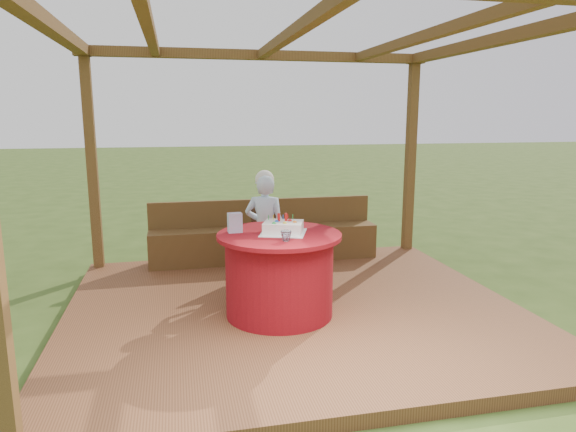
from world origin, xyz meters
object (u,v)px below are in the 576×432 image
(table, at_px, (279,274))
(birthday_cake, at_px, (283,227))
(elderly_woman, at_px, (265,227))
(gift_bag, at_px, (235,223))
(drinking_glass, at_px, (286,236))
(bench, at_px, (264,240))
(chair, at_px, (270,239))

(table, bearing_deg, birthday_cake, 11.29)
(elderly_woman, xyz_separation_m, gift_bag, (-0.44, -0.85, 0.24))
(table, distance_m, drinking_glass, 0.54)
(table, height_order, elderly_woman, elderly_woman)
(drinking_glass, bearing_deg, bench, 85.23)
(table, bearing_deg, drinking_glass, -90.01)
(chair, distance_m, birthday_cake, 1.35)
(birthday_cake, bearing_deg, gift_bag, 164.10)
(table, relative_size, birthday_cake, 2.25)
(table, xyz_separation_m, elderly_woman, (0.03, 0.99, 0.25))
(chair, bearing_deg, elderly_woman, -110.20)
(bench, bearing_deg, chair, -93.76)
(bench, height_order, table, table)
(elderly_woman, distance_m, birthday_cake, 1.00)
(bench, distance_m, chair, 0.67)
(bench, bearing_deg, birthday_cake, -94.30)
(drinking_glass, bearing_deg, gift_bag, 132.36)
(chair, distance_m, drinking_glass, 1.65)
(table, relative_size, elderly_woman, 0.91)
(bench, relative_size, table, 2.54)
(table, bearing_deg, bench, 84.48)
(chair, relative_size, elderly_woman, 0.63)
(gift_bag, height_order, drinking_glass, gift_bag)
(elderly_woman, bearing_deg, table, -91.99)
(table, xyz_separation_m, chair, (0.14, 1.29, 0.03))
(bench, height_order, chair, chair)
(bench, bearing_deg, table, -95.52)
(table, xyz_separation_m, drinking_glass, (-0.00, -0.31, 0.44))
(elderly_woman, bearing_deg, bench, 80.81)
(elderly_woman, bearing_deg, chair, 69.80)
(birthday_cake, height_order, gift_bag, gift_bag)
(gift_bag, bearing_deg, chair, 59.33)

